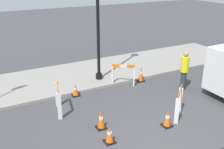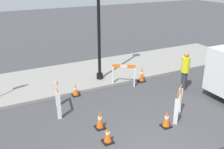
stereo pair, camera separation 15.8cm
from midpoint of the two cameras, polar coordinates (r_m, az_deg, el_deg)
The scene contains 10 objects.
sidewalk_slab at distance 12.11m, azimuth -8.40°, elevation -0.36°, with size 18.00×3.39×0.11m.
barricade_0 at distance 8.86m, azimuth 13.87°, elevation -5.81°, with size 0.76×0.70×1.03m.
barricade_1 at distance 10.95m, azimuth 2.04°, elevation 0.11°, with size 0.87×0.65×0.96m.
barricade_2 at distance 9.05m, azimuth -12.20°, elevation -4.74°, with size 0.34×0.97×1.10m.
traffic_cone_0 at distance 7.57m, azimuth -1.17°, elevation -13.00°, with size 0.30×0.30×0.52m.
traffic_cone_1 at distance 8.16m, azimuth -2.96°, elevation -9.83°, with size 0.30×0.30×0.61m.
traffic_cone_2 at distance 10.28m, azimuth -8.41°, elevation -3.37°, with size 0.30×0.30×0.50m.
traffic_cone_3 at distance 8.42m, azimuth 11.44°, elevation -9.40°, with size 0.30×0.30×0.56m.
traffic_cone_4 at distance 11.52m, azimuth 5.93°, elevation 0.12°, with size 0.30×0.30×0.71m.
person_worker at distance 10.90m, azimuth 15.09°, elevation 1.11°, with size 0.33×0.33×1.60m.
Camera 1 is at (-3.77, -4.39, 4.55)m, focal length 42.00 mm.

